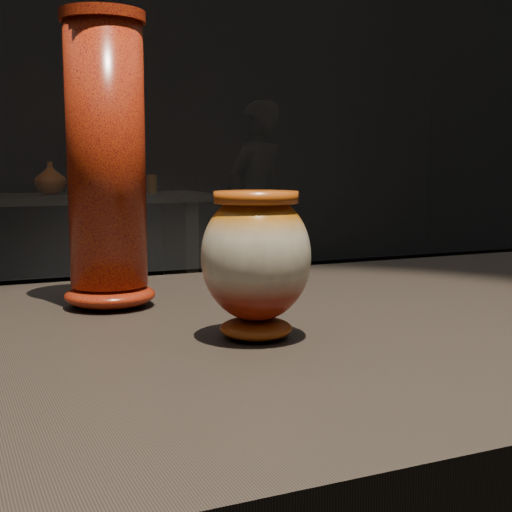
{
  "coord_description": "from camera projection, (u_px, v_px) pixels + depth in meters",
  "views": [
    {
      "loc": [
        -0.45,
        -0.75,
        1.09
      ],
      "look_at": [
        -0.14,
        -0.06,
        0.99
      ],
      "focal_mm": 50.0,
      "sensor_mm": 36.0,
      "label": 1
    }
  ],
  "objects": [
    {
      "name": "main_vase",
      "position": [
        256.0,
        259.0,
        0.76
      ],
      "size": [
        0.15,
        0.15,
        0.16
      ],
      "rotation": [
        0.0,
        0.0,
        -0.39
      ],
      "color": "maroon",
      "rests_on": "display_plinth"
    },
    {
      "name": "visitor",
      "position": [
        256.0,
        205.0,
        5.36
      ],
      "size": [
        0.67,
        0.58,
        1.55
      ],
      "primitive_type": "imported",
      "rotation": [
        0.0,
        0.0,
        3.59
      ],
      "color": "black",
      "rests_on": "ground"
    },
    {
      "name": "tall_vase",
      "position": [
        107.0,
        167.0,
        0.91
      ],
      "size": [
        0.16,
        0.16,
        0.38
      ],
      "rotation": [
        0.0,
        0.0,
        0.43
      ],
      "color": "#C33C0D",
      "rests_on": "display_plinth"
    },
    {
      "name": "back_shelf",
      "position": [
        43.0,
        239.0,
        4.24
      ],
      "size": [
        2.0,
        0.6,
        0.9
      ],
      "color": "black",
      "rests_on": "ground"
    },
    {
      "name": "back_vase_mid",
      "position": [
        50.0,
        178.0,
        4.24
      ],
      "size": [
        0.22,
        0.22,
        0.19
      ],
      "primitive_type": "imported",
      "rotation": [
        0.0,
        0.0,
        4.94
      ],
      "color": "maroon",
      "rests_on": "back_shelf"
    },
    {
      "name": "back_vase_right",
      "position": [
        152.0,
        184.0,
        4.41
      ],
      "size": [
        0.06,
        0.06,
        0.11
      ],
      "primitive_type": "cylinder",
      "color": "brown",
      "rests_on": "back_shelf"
    }
  ]
}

